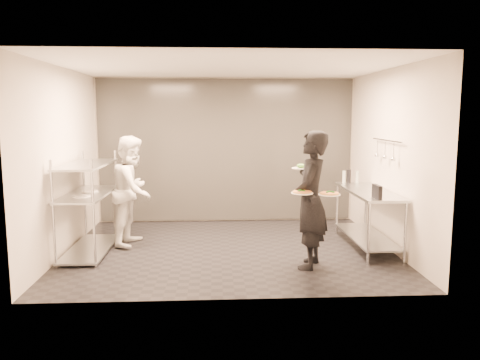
{
  "coord_description": "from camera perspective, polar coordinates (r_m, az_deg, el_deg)",
  "views": [
    {
      "loc": [
        -0.22,
        -7.1,
        2.1
      ],
      "look_at": [
        0.16,
        -0.02,
        1.1
      ],
      "focal_mm": 35.0,
      "sensor_mm": 36.0,
      "label": 1
    }
  ],
  "objects": [
    {
      "name": "pizza_plate_far",
      "position": [
        6.25,
        10.83,
        -1.65
      ],
      "size": [
        0.29,
        0.29,
        0.05
      ],
      "color": "white",
      "rests_on": "waiter"
    },
    {
      "name": "pizza_plate_near",
      "position": [
        6.24,
        7.58,
        -1.49
      ],
      "size": [
        0.29,
        0.29,
        0.05
      ],
      "color": "white",
      "rests_on": "waiter"
    },
    {
      "name": "waiter",
      "position": [
        6.45,
        8.61,
        -2.42
      ],
      "size": [
        0.66,
        0.8,
        1.88
      ],
      "primitive_type": "imported",
      "rotation": [
        0.0,
        0.0,
        -1.93
      ],
      "color": "black",
      "rests_on": "ground"
    },
    {
      "name": "salad_plate",
      "position": [
        6.7,
        7.44,
        1.6
      ],
      "size": [
        0.26,
        0.26,
        0.07
      ],
      "color": "white",
      "rests_on": "waiter"
    },
    {
      "name": "bottle_dark",
      "position": [
        8.31,
        13.12,
        0.46
      ],
      "size": [
        0.07,
        0.07,
        0.23
      ],
      "primitive_type": "cylinder",
      "color": "black",
      "rests_on": "prep_counter"
    },
    {
      "name": "bottle_clear",
      "position": [
        8.35,
        14.13,
        0.38
      ],
      "size": [
        0.06,
        0.06,
        0.21
      ],
      "primitive_type": "cylinder",
      "color": "gray",
      "rests_on": "prep_counter"
    },
    {
      "name": "pos_monitor",
      "position": [
        6.87,
        16.36,
        -1.38
      ],
      "size": [
        0.06,
        0.27,
        0.19
      ],
      "primitive_type": "cube",
      "rotation": [
        0.0,
        0.0,
        0.02
      ],
      "color": "black",
      "rests_on": "prep_counter"
    },
    {
      "name": "prep_counter",
      "position": [
        7.64,
        15.3,
        -3.39
      ],
      "size": [
        0.6,
        1.8,
        0.92
      ],
      "color": "#BBBDC3",
      "rests_on": "ground"
    },
    {
      "name": "room_shell",
      "position": [
        8.31,
        -1.57,
        3.19
      ],
      "size": [
        5.0,
        4.0,
        2.8
      ],
      "color": "black",
      "rests_on": "ground"
    },
    {
      "name": "pass_rack",
      "position": [
        7.48,
        -18.01,
        -2.63
      ],
      "size": [
        0.6,
        1.6,
        1.5
      ],
      "color": "#BBBDC3",
      "rests_on": "ground"
    },
    {
      "name": "bottle_green",
      "position": [
        8.28,
        12.57,
        0.39
      ],
      "size": [
        0.06,
        0.06,
        0.21
      ],
      "primitive_type": "cylinder",
      "color": "gray",
      "rests_on": "prep_counter"
    },
    {
      "name": "utensil_rail",
      "position": [
        7.6,
        17.33,
        3.48
      ],
      "size": [
        0.07,
        1.2,
        0.31
      ],
      "color": "#BBBDC3",
      "rests_on": "room_shell"
    },
    {
      "name": "chef",
      "position": [
        7.74,
        -12.94,
        -1.25
      ],
      "size": [
        0.8,
        0.96,
        1.76
      ],
      "primitive_type": "imported",
      "rotation": [
        0.0,
        0.0,
        1.4
      ],
      "color": "silver",
      "rests_on": "ground"
    }
  ]
}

